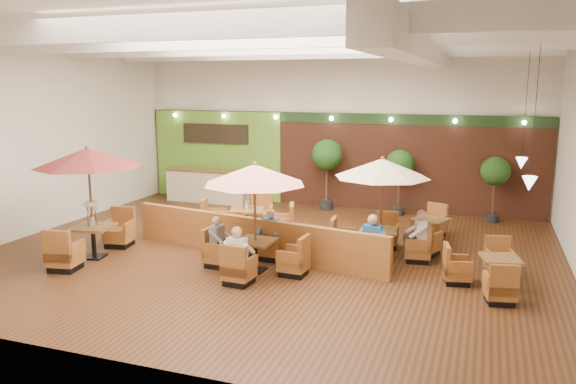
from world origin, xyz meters
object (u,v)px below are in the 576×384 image
at_px(table_4, 487,272).
at_px(table_5, 430,232).
at_px(table_1, 255,197).
at_px(topiary_2, 495,174).
at_px(booth_divider, 253,237).
at_px(table_2, 382,189).
at_px(service_counter, 208,186).
at_px(table_3, 247,222).
at_px(diner_0, 238,249).
at_px(table_0, 89,174).
at_px(diner_3, 373,236).
at_px(diner_2, 219,236).
at_px(topiary_0, 327,158).
at_px(topiary_1, 400,167).
at_px(diner_1, 270,229).
at_px(diner_4, 419,231).

height_order(table_4, table_5, table_5).
xyz_separation_m(table_1, topiary_2, (5.11, 6.66, -0.21)).
xyz_separation_m(booth_divider, table_4, (5.45, -0.29, -0.18)).
height_order(table_2, table_5, table_2).
distance_m(service_counter, table_2, 8.47).
xyz_separation_m(table_3, diner_0, (1.32, -3.47, 0.33)).
xyz_separation_m(table_0, diner_3, (6.61, 1.42, -1.31)).
distance_m(topiary_2, diner_2, 9.02).
bearing_deg(table_0, topiary_0, 51.46).
distance_m(table_1, table_4, 5.21).
relative_size(table_0, topiary_2, 1.37).
height_order(service_counter, diner_2, diner_2).
distance_m(table_5, diner_2, 5.64).
relative_size(table_4, topiary_1, 1.11).
bearing_deg(booth_divider, diner_1, 5.39).
bearing_deg(booth_divider, topiary_1, 74.64).
xyz_separation_m(table_2, diner_2, (-3.41, -1.92, -0.98)).
relative_size(booth_divider, table_5, 2.75).
height_order(topiary_2, diner_3, topiary_2).
bearing_deg(diner_2, table_3, -165.90).
xyz_separation_m(diner_2, diner_3, (3.41, 1.01, 0.04)).
relative_size(topiary_1, diner_0, 2.60).
distance_m(diner_0, diner_4, 4.43).
height_order(service_counter, diner_4, diner_4).
xyz_separation_m(table_5, diner_1, (-3.53, -2.52, 0.40)).
height_order(diner_0, diner_3, diner_3).
xyz_separation_m(table_5, topiary_2, (1.57, 3.23, 1.16)).
xyz_separation_m(table_4, topiary_1, (-2.75, 5.99, 1.27)).
relative_size(service_counter, table_0, 1.08).
relative_size(table_3, diner_3, 3.39).
distance_m(table_2, diner_4, 1.32).
relative_size(booth_divider, topiary_1, 3.35).
bearing_deg(service_counter, booth_divider, -53.36).
bearing_deg(diner_0, service_counter, 125.12).
bearing_deg(table_5, table_2, -103.78).
distance_m(table_2, table_5, 2.29).
relative_size(diner_2, diner_3, 0.87).
distance_m(table_0, diner_2, 3.50).
height_order(table_1, table_3, table_1).
bearing_deg(topiary_1, diner_4, -76.05).
distance_m(table_1, diner_1, 1.34).
xyz_separation_m(table_2, diner_1, (-2.49, -1.00, -0.97)).
height_order(table_2, table_4, table_2).
bearing_deg(diner_3, table_4, -6.09).
relative_size(service_counter, table_4, 1.27).
bearing_deg(diner_1, table_0, 18.05).
bearing_deg(table_4, diner_2, 174.26).
height_order(service_counter, diner_0, diner_0).
relative_size(table_0, diner_0, 3.41).
distance_m(service_counter, diner_1, 7.19).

